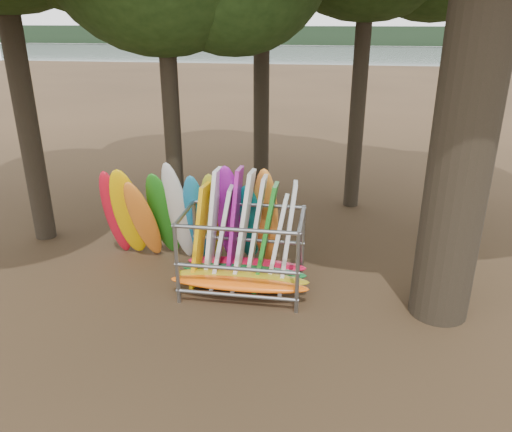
# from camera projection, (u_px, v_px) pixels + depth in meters

# --- Properties ---
(ground) EXTENTS (120.00, 120.00, 0.00)m
(ground) POSITION_uv_depth(u_px,v_px,m) (216.00, 295.00, 11.48)
(ground) COLOR #47331E
(ground) RESTS_ON ground
(lake) EXTENTS (160.00, 160.00, 0.00)m
(lake) POSITION_uv_depth(u_px,v_px,m) (319.00, 65.00, 66.50)
(lake) COLOR gray
(lake) RESTS_ON ground
(far_shore) EXTENTS (160.00, 4.00, 4.00)m
(far_shore) POSITION_uv_depth(u_px,v_px,m) (329.00, 36.00, 111.60)
(far_shore) COLOR black
(far_shore) RESTS_ON ground
(kayak_row) EXTENTS (4.51, 1.84, 3.01)m
(kayak_row) POSITION_uv_depth(u_px,v_px,m) (187.00, 217.00, 12.38)
(kayak_row) COLOR red
(kayak_row) RESTS_ON ground
(storage_rack) EXTENTS (3.15, 1.52, 2.87)m
(storage_rack) POSITION_uv_depth(u_px,v_px,m) (243.00, 254.00, 11.35)
(storage_rack) COLOR slate
(storage_rack) RESTS_ON ground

